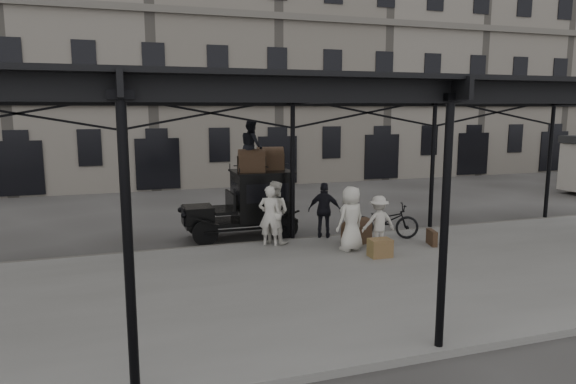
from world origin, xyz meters
name	(u,v)px	position (x,y,z in m)	size (l,w,h in m)	color
ground	(316,260)	(0.00, 0.00, 0.00)	(120.00, 120.00, 0.00)	#383533
platform	(346,280)	(0.00, -2.00, 0.07)	(28.00, 8.00, 0.15)	slate
canopy	(344,90)	(0.00, -1.72, 4.60)	(22.50, 9.00, 4.74)	black
building_frontage	(205,60)	(0.00, 18.00, 7.00)	(64.00, 8.00, 14.00)	slate
taxi	(252,201)	(-0.98, 3.19, 1.20)	(3.65, 1.55, 2.18)	black
porter_left	(270,216)	(-0.91, 1.42, 1.05)	(0.66, 0.43, 1.80)	silver
porter_midleft	(274,212)	(-0.70, 1.65, 1.10)	(0.92, 0.72, 1.90)	beige
porter_centre	(351,218)	(1.15, 0.19, 1.08)	(0.91, 0.59, 1.86)	silver
porter_official	(324,210)	(0.99, 1.80, 1.03)	(1.03, 0.43, 1.75)	black
porter_right	(379,222)	(2.01, 0.14, 0.92)	(1.00, 0.57, 1.55)	beige
bicycle	(385,221)	(2.72, 1.08, 0.71)	(0.74, 2.12, 1.11)	black
porter_roof	(252,146)	(-1.01, 3.10, 3.01)	(0.81, 0.63, 1.66)	black
steamer_trunk_roof_near	(251,163)	(-1.06, 2.95, 2.48)	(0.83, 0.51, 0.61)	#463520
steamer_trunk_roof_far	(270,160)	(-0.31, 3.40, 2.49)	(0.86, 0.52, 0.63)	#463520
steamer_trunk_platform	(357,233)	(1.64, 0.82, 0.46)	(0.86, 0.52, 0.63)	#463520
wicker_hamper	(380,248)	(1.63, -0.68, 0.40)	(0.60, 0.45, 0.50)	brown
suitcase_upright	(432,238)	(3.69, -0.06, 0.38)	(0.15, 0.60, 0.45)	#463520
suitcase_flat	(356,238)	(1.54, 0.66, 0.35)	(0.60, 0.15, 0.40)	#463520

